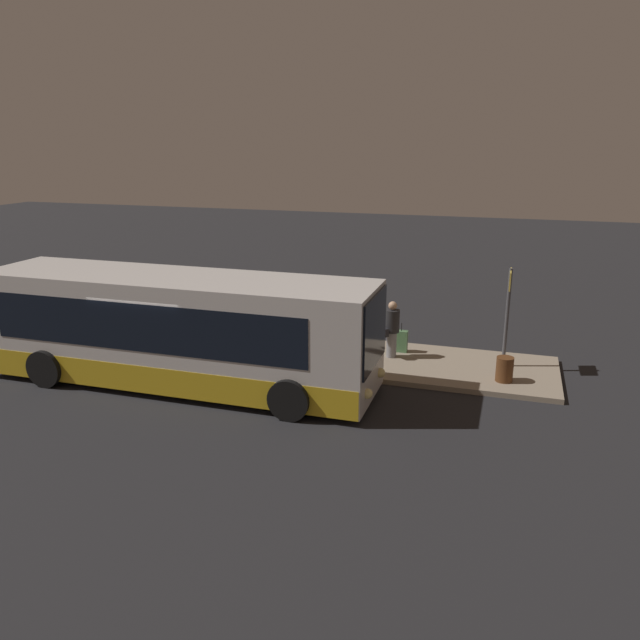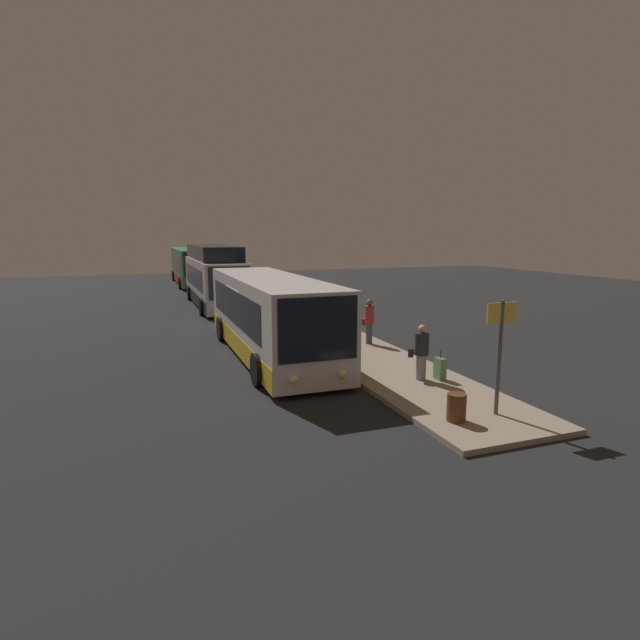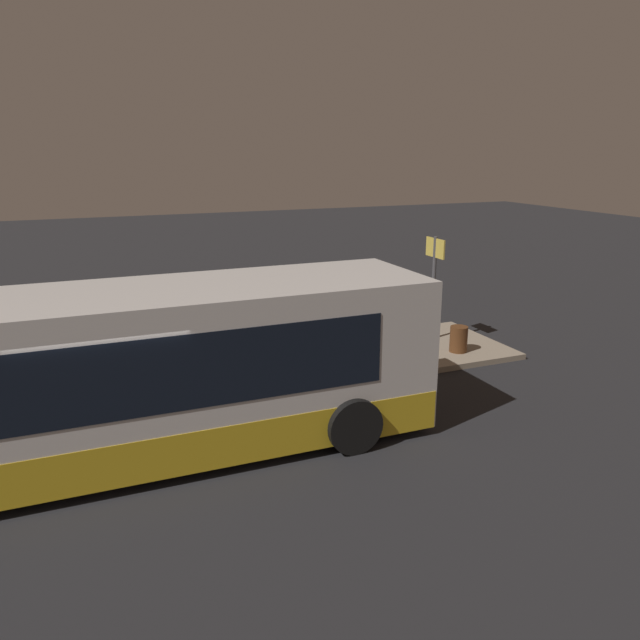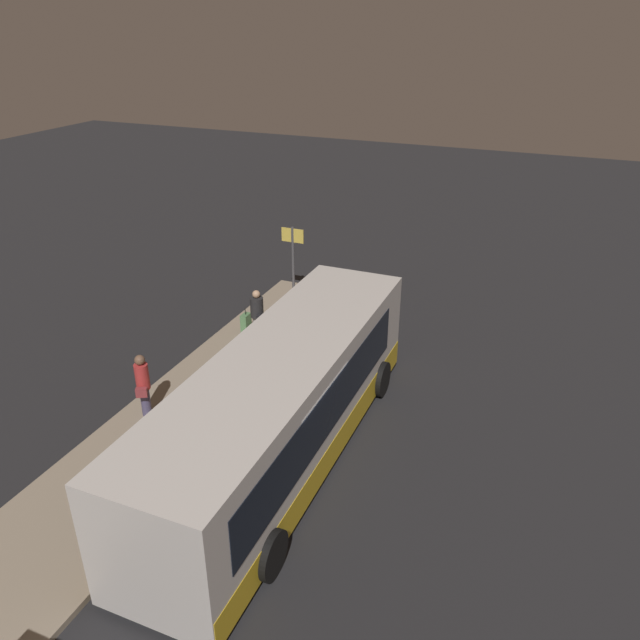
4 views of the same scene
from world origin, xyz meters
The scene contains 10 objects.
ground centered at (0.00, 0.00, 0.00)m, with size 80.00×80.00×0.00m, color #232326.
platform centered at (0.00, 3.22, 0.07)m, with size 20.00×3.24×0.14m.
bus_lead centered at (0.40, 0.12, 1.43)m, with size 10.46×2.82×2.87m.
bus_second centered at (-13.20, 0.12, 1.65)m, with size 10.67×2.74×3.67m.
bus_third centered at (-27.51, 0.12, 1.52)m, with size 12.04×2.78×3.06m.
passenger_boarding centered at (5.39, 3.41, 1.01)m, with size 0.63×0.68×1.65m.
passenger_waiting centered at (0.48, 4.07, 1.10)m, with size 0.61×0.52×1.75m.
suitcase centered at (5.58, 3.95, 0.46)m, with size 0.38×0.22×0.88m.
sign_post centered at (8.50, 3.60, 1.91)m, with size 0.10×0.83×2.75m.
trash_bin centered at (8.56, 2.43, 0.47)m, with size 0.44×0.44×0.65m.
Camera 2 is at (17.76, -4.27, 4.41)m, focal length 28.00 mm.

